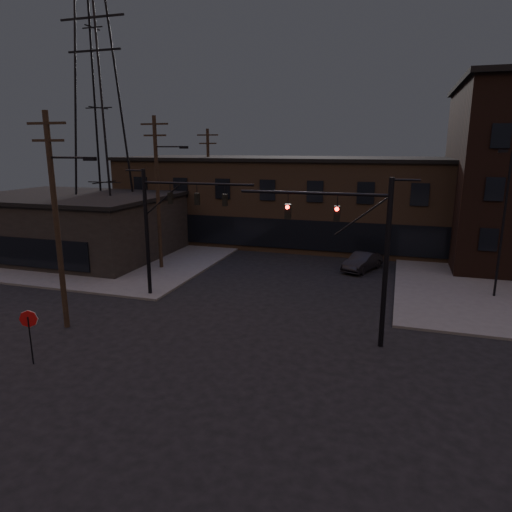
{
  "coord_description": "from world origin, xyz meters",
  "views": [
    {
      "loc": [
        6.87,
        -16.6,
        9.33
      ],
      "look_at": [
        -0.38,
        6.45,
        3.5
      ],
      "focal_mm": 32.0,
      "sensor_mm": 36.0,
      "label": 1
    }
  ],
  "objects_px": {
    "traffic_signal_far": "(165,219)",
    "parked_car_lot_a": "(443,251)",
    "stop_sign": "(29,325)",
    "car_crossing": "(363,261)",
    "traffic_signal_near": "(362,244)"
  },
  "relations": [
    {
      "from": "traffic_signal_far",
      "to": "parked_car_lot_a",
      "type": "xyz_separation_m",
      "value": [
        17.29,
        14.89,
        -4.09
      ]
    },
    {
      "from": "traffic_signal_near",
      "to": "car_crossing",
      "type": "relative_size",
      "value": 1.87
    },
    {
      "from": "parked_car_lot_a",
      "to": "car_crossing",
      "type": "height_order",
      "value": "parked_car_lot_a"
    },
    {
      "from": "traffic_signal_far",
      "to": "stop_sign",
      "type": "distance_m",
      "value": 10.55
    },
    {
      "from": "stop_sign",
      "to": "parked_car_lot_a",
      "type": "distance_m",
      "value": 31.06
    },
    {
      "from": "stop_sign",
      "to": "parked_car_lot_a",
      "type": "xyz_separation_m",
      "value": [
        18.58,
        24.87,
        -0.92
      ]
    },
    {
      "from": "traffic_signal_far",
      "to": "parked_car_lot_a",
      "type": "relative_size",
      "value": 1.76
    },
    {
      "from": "traffic_signal_near",
      "to": "parked_car_lot_a",
      "type": "distance_m",
      "value": 19.53
    },
    {
      "from": "traffic_signal_near",
      "to": "traffic_signal_far",
      "type": "distance_m",
      "value": 12.57
    },
    {
      "from": "traffic_signal_near",
      "to": "car_crossing",
      "type": "height_order",
      "value": "traffic_signal_near"
    },
    {
      "from": "traffic_signal_near",
      "to": "stop_sign",
      "type": "distance_m",
      "value": 15.17
    },
    {
      "from": "traffic_signal_near",
      "to": "traffic_signal_far",
      "type": "xyz_separation_m",
      "value": [
        -12.07,
        3.5,
        0.08
      ]
    },
    {
      "from": "traffic_signal_near",
      "to": "stop_sign",
      "type": "relative_size",
      "value": 3.23
    },
    {
      "from": "stop_sign",
      "to": "traffic_signal_near",
      "type": "bearing_deg",
      "value": 25.9
    },
    {
      "from": "traffic_signal_far",
      "to": "parked_car_lot_a",
      "type": "height_order",
      "value": "traffic_signal_far"
    }
  ]
}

